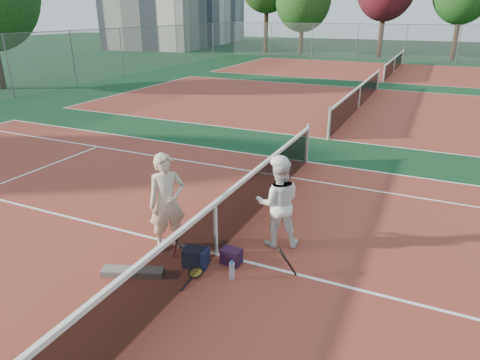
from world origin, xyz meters
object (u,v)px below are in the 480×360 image
at_px(player_a, 167,203).
at_px(water_bottle, 232,271).
at_px(player_b, 278,203).
at_px(sports_bag_navy, 196,257).
at_px(racket_red, 179,242).
at_px(racket_spare, 195,273).
at_px(racket_black_held, 282,262).
at_px(net_main, 216,229).
at_px(sports_bag_purple, 231,256).

relative_size(player_a, water_bottle, 5.92).
distance_m(player_b, sports_bag_navy, 1.73).
distance_m(racket_red, racket_spare, 0.69).
xyz_separation_m(racket_red, racket_black_held, (1.80, 0.20, -0.03)).
distance_m(player_a, water_bottle, 1.69).
relative_size(racket_spare, water_bottle, 2.00).
distance_m(net_main, player_a, 0.96).
distance_m(sports_bag_navy, water_bottle, 0.72).
height_order(player_b, sports_bag_purple, player_b).
bearing_deg(water_bottle, racket_red, 169.59).
height_order(sports_bag_navy, sports_bag_purple, sports_bag_navy).
bearing_deg(player_b, sports_bag_navy, 28.22).
relative_size(racket_red, sports_bag_purple, 1.78).
relative_size(racket_red, sports_bag_navy, 1.45).
xyz_separation_m(net_main, player_a, (-0.88, -0.13, 0.38)).
bearing_deg(water_bottle, sports_bag_navy, 172.63).
height_order(player_a, racket_red, player_a).
bearing_deg(racket_spare, sports_bag_navy, 24.97).
xyz_separation_m(racket_spare, sports_bag_navy, (-0.13, 0.25, 0.12)).
height_order(racket_red, racket_spare, racket_red).
height_order(player_b, racket_black_held, player_b).
xyz_separation_m(player_b, sports_bag_purple, (-0.47, -0.94, -0.69)).
distance_m(net_main, racket_black_held, 1.30).
height_order(sports_bag_purple, water_bottle, water_bottle).
distance_m(player_a, player_b, 1.95).
bearing_deg(sports_bag_purple, racket_black_held, -0.10).
relative_size(player_a, racket_red, 3.01).
xyz_separation_m(racket_black_held, sports_bag_purple, (-0.90, 0.00, -0.13)).
bearing_deg(player_b, racket_spare, 36.64).
height_order(racket_black_held, water_bottle, racket_black_held).
xyz_separation_m(net_main, sports_bag_purple, (0.37, -0.15, -0.38)).
bearing_deg(sports_bag_navy, sports_bag_purple, 32.06).
distance_m(racket_spare, sports_bag_navy, 0.30).
height_order(racket_spare, water_bottle, water_bottle).
height_order(racket_red, sports_bag_navy, racket_red).
bearing_deg(racket_red, sports_bag_navy, -30.77).
distance_m(racket_red, sports_bag_purple, 0.94).
xyz_separation_m(player_a, racket_spare, (0.87, -0.58, -0.85)).
distance_m(sports_bag_navy, sports_bag_purple, 0.60).
bearing_deg(player_a, player_b, -19.91).
relative_size(racket_black_held, sports_bag_purple, 1.61).
bearing_deg(racket_spare, racket_red, 52.85).
bearing_deg(sports_bag_navy, racket_spare, -62.06).
relative_size(sports_bag_navy, sports_bag_purple, 1.22).
height_order(net_main, water_bottle, net_main).
xyz_separation_m(racket_red, water_bottle, (1.11, -0.20, -0.14)).
bearing_deg(sports_bag_navy, water_bottle, -7.37).
bearing_deg(net_main, racket_red, -146.39).
relative_size(player_b, sports_bag_purple, 4.95).
bearing_deg(net_main, water_bottle, -43.91).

